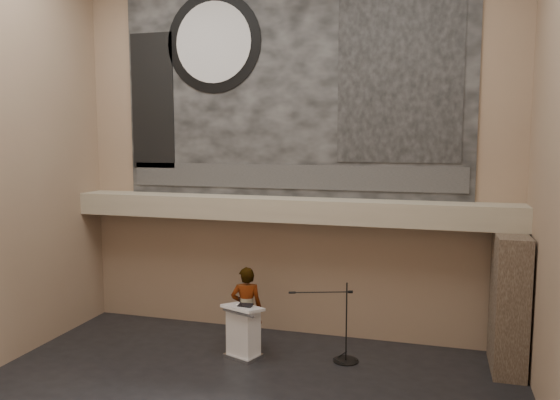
% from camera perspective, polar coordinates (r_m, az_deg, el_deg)
% --- Properties ---
extents(wall_back, '(10.00, 0.02, 8.50)m').
position_cam_1_polar(wall_back, '(12.40, 1.03, 5.24)').
color(wall_back, '#8D7159').
rests_on(wall_back, floor).
extents(wall_front, '(10.00, 0.02, 8.50)m').
position_cam_1_polar(wall_front, '(5.12, -22.96, 2.72)').
color(wall_front, '#8D7159').
rests_on(wall_front, floor).
extents(soffit, '(10.00, 0.80, 0.50)m').
position_cam_1_polar(soffit, '(12.12, 0.52, -0.96)').
color(soffit, gray).
rests_on(soffit, wall_back).
extents(sprinkler_left, '(0.04, 0.04, 0.06)m').
position_cam_1_polar(sprinkler_left, '(12.63, -6.55, -1.98)').
color(sprinkler_left, '#B2893D').
rests_on(sprinkler_left, soffit).
extents(sprinkler_right, '(0.04, 0.04, 0.06)m').
position_cam_1_polar(sprinkler_right, '(11.75, 9.43, -2.68)').
color(sprinkler_right, '#B2893D').
rests_on(sprinkler_right, soffit).
extents(banner, '(8.00, 0.05, 5.00)m').
position_cam_1_polar(banner, '(12.42, 1.01, 11.93)').
color(banner, black).
rests_on(banner, wall_back).
extents(banner_text_strip, '(7.76, 0.02, 0.55)m').
position_cam_1_polar(banner_text_strip, '(12.36, 0.94, 2.45)').
color(banner_text_strip, '#303030').
rests_on(banner_text_strip, banner).
extents(banner_clock_rim, '(2.30, 0.02, 2.30)m').
position_cam_1_polar(banner_clock_rim, '(13.10, -6.97, 16.03)').
color(banner_clock_rim, black).
rests_on(banner_clock_rim, banner).
extents(banner_clock_face, '(1.84, 0.02, 1.84)m').
position_cam_1_polar(banner_clock_face, '(13.08, -7.00, 16.04)').
color(banner_clock_face, silver).
rests_on(banner_clock_face, banner).
extents(banner_building_print, '(2.60, 0.02, 3.60)m').
position_cam_1_polar(banner_building_print, '(12.00, 12.37, 12.45)').
color(banner_building_print, black).
rests_on(banner_building_print, banner).
extents(banner_brick_print, '(1.10, 0.02, 3.20)m').
position_cam_1_polar(banner_brick_print, '(13.65, -13.18, 10.02)').
color(banner_brick_print, black).
rests_on(banner_brick_print, banner).
extents(stone_pier, '(0.60, 1.40, 2.70)m').
position_cam_1_polar(stone_pier, '(11.66, 22.81, -9.84)').
color(stone_pier, '#3F3127').
rests_on(stone_pier, floor).
extents(lectern, '(0.91, 0.78, 1.14)m').
position_cam_1_polar(lectern, '(11.59, -3.85, -13.57)').
color(lectern, silver).
rests_on(lectern, floor).
extents(binder, '(0.29, 0.24, 0.04)m').
position_cam_1_polar(binder, '(11.39, -3.65, -10.93)').
color(binder, black).
rests_on(binder, lectern).
extents(papers, '(0.25, 0.30, 0.00)m').
position_cam_1_polar(papers, '(11.42, -4.30, -10.98)').
color(papers, white).
rests_on(papers, lectern).
extents(speaker_person, '(0.76, 0.60, 1.81)m').
position_cam_1_polar(speaker_person, '(11.87, -3.52, -11.26)').
color(speaker_person, silver).
rests_on(speaker_person, floor).
extents(mic_stand, '(1.37, 0.64, 1.64)m').
position_cam_1_polar(mic_stand, '(11.57, 6.71, -15.30)').
color(mic_stand, black).
rests_on(mic_stand, floor).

